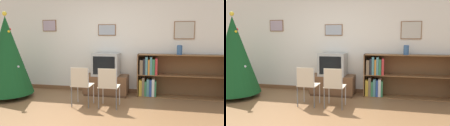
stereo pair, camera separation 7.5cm
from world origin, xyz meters
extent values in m
plane|color=brown|center=(0.00, 0.00, 0.00)|extent=(24.00, 24.00, 0.00)
cube|color=silver|center=(0.00, 2.26, 1.35)|extent=(8.97, 0.08, 2.70)
cube|color=brown|center=(0.00, 2.20, 0.05)|extent=(8.97, 0.03, 0.10)
cube|color=brown|center=(-1.67, 2.21, 1.73)|extent=(0.39, 0.02, 0.30)
cube|color=#A893A3|center=(-1.67, 2.20, 1.73)|extent=(0.35, 0.01, 0.27)
cube|color=brown|center=(-0.08, 2.21, 1.60)|extent=(0.46, 0.02, 0.28)
cube|color=#9EA8B2|center=(-0.08, 2.20, 1.60)|extent=(0.42, 0.01, 0.25)
cube|color=brown|center=(1.81, 2.21, 1.59)|extent=(0.47, 0.02, 0.42)
cube|color=#BCB7A8|center=(1.81, 2.20, 1.59)|extent=(0.44, 0.01, 0.39)
cylinder|color=maroon|center=(-2.24, 1.19, 0.05)|extent=(0.36, 0.36, 0.10)
cone|color=#14471E|center=(-2.24, 1.19, 1.00)|extent=(1.14, 1.14, 1.81)
sphere|color=yellow|center=(-2.24, 1.19, 1.96)|extent=(0.10, 0.10, 0.10)
sphere|color=gold|center=(-2.13, 1.16, 1.55)|extent=(0.06, 0.06, 0.06)
sphere|color=red|center=(-2.16, 1.64, 0.42)|extent=(0.06, 0.06, 0.06)
sphere|color=silver|center=(-2.36, 1.37, 1.22)|extent=(0.06, 0.06, 0.06)
sphere|color=silver|center=(-1.89, 1.10, 0.76)|extent=(0.06, 0.06, 0.06)
sphere|color=red|center=(-2.18, 1.26, 1.60)|extent=(0.06, 0.06, 0.06)
sphere|color=silver|center=(-2.32, 1.35, 1.32)|extent=(0.06, 0.06, 0.06)
sphere|color=red|center=(-2.27, 1.38, 1.28)|extent=(0.04, 0.04, 0.04)
sphere|color=red|center=(-2.32, 1.19, 1.63)|extent=(0.05, 0.05, 0.05)
cube|color=#4C311E|center=(-0.03, 1.92, 0.03)|extent=(1.03, 0.51, 0.05)
cube|color=brown|center=(-0.03, 1.92, 0.27)|extent=(1.07, 0.53, 0.43)
cube|color=#9E9E99|center=(-0.03, 1.92, 0.76)|extent=(0.64, 0.51, 0.55)
cube|color=black|center=(-0.03, 1.66, 0.76)|extent=(0.53, 0.01, 0.43)
cube|color=beige|center=(-0.32, 0.99, 0.43)|extent=(0.40, 0.40, 0.02)
cube|color=beige|center=(-0.32, 0.79, 0.63)|extent=(0.35, 0.01, 0.38)
cylinder|color=#B2B2B2|center=(-0.50, 1.17, 0.21)|extent=(0.02, 0.02, 0.42)
cylinder|color=#B2B2B2|center=(-0.14, 1.17, 0.21)|extent=(0.02, 0.02, 0.42)
cylinder|color=#B2B2B2|center=(-0.50, 0.81, 0.21)|extent=(0.02, 0.02, 0.42)
cylinder|color=#B2B2B2|center=(-0.14, 0.81, 0.21)|extent=(0.02, 0.02, 0.42)
cylinder|color=#B2B2B2|center=(-0.50, 0.81, 0.41)|extent=(0.02, 0.02, 0.82)
cylinder|color=#B2B2B2|center=(-0.14, 0.81, 0.41)|extent=(0.02, 0.02, 0.82)
cube|color=beige|center=(0.25, 0.99, 0.43)|extent=(0.40, 0.40, 0.02)
cube|color=beige|center=(0.25, 0.79, 0.63)|extent=(0.35, 0.01, 0.38)
cylinder|color=#B2B2B2|center=(0.07, 1.17, 0.21)|extent=(0.02, 0.02, 0.42)
cylinder|color=#B2B2B2|center=(0.43, 1.17, 0.21)|extent=(0.02, 0.02, 0.42)
cylinder|color=#B2B2B2|center=(0.07, 0.81, 0.21)|extent=(0.02, 0.02, 0.42)
cylinder|color=#B2B2B2|center=(0.43, 0.81, 0.21)|extent=(0.02, 0.02, 0.42)
cylinder|color=#B2B2B2|center=(0.07, 0.81, 0.41)|extent=(0.02, 0.02, 0.82)
cylinder|color=#B2B2B2|center=(0.43, 0.81, 0.41)|extent=(0.02, 0.02, 0.82)
cube|color=brown|center=(0.74, 2.02, 0.51)|extent=(0.02, 0.36, 1.02)
cube|color=brown|center=(1.78, 2.02, 1.01)|extent=(2.10, 0.36, 0.02)
cube|color=brown|center=(1.78, 2.02, 0.01)|extent=(2.10, 0.36, 0.02)
cube|color=brown|center=(1.78, 2.02, 0.53)|extent=(2.06, 0.36, 0.02)
cube|color=brown|center=(1.78, 2.19, 0.51)|extent=(2.10, 0.01, 1.02)
cube|color=gold|center=(0.81, 1.94, 0.21)|extent=(0.07, 0.20, 0.38)
cube|color=#756047|center=(0.88, 1.94, 0.24)|extent=(0.06, 0.20, 0.44)
cube|color=#337547|center=(0.93, 1.97, 0.19)|extent=(0.05, 0.25, 0.35)
cube|color=teal|center=(0.99, 1.96, 0.22)|extent=(0.06, 0.23, 0.41)
cube|color=#2D4C93|center=(1.05, 1.99, 0.21)|extent=(0.05, 0.30, 0.39)
cube|color=silver|center=(1.11, 1.98, 0.23)|extent=(0.06, 0.27, 0.41)
cube|color=#337547|center=(1.17, 1.96, 0.20)|extent=(0.04, 0.24, 0.37)
cube|color=#756047|center=(0.83, 1.98, 0.71)|extent=(0.08, 0.27, 0.34)
cube|color=#232328|center=(0.90, 1.99, 0.73)|extent=(0.04, 0.29, 0.37)
cube|color=teal|center=(0.95, 1.96, 0.75)|extent=(0.05, 0.23, 0.42)
cube|color=orange|center=(1.00, 1.99, 0.72)|extent=(0.04, 0.30, 0.36)
cube|color=teal|center=(1.05, 1.97, 0.75)|extent=(0.05, 0.25, 0.42)
cube|color=#337547|center=(1.11, 1.99, 0.72)|extent=(0.06, 0.29, 0.37)
cube|color=#B73333|center=(1.18, 1.99, 0.73)|extent=(0.05, 0.29, 0.39)
cylinder|color=#335684|center=(1.69, 1.99, 1.12)|extent=(0.12, 0.12, 0.21)
torus|color=#335684|center=(1.69, 1.99, 1.23)|extent=(0.11, 0.11, 0.02)
camera|label=1|loc=(1.20, -3.26, 1.43)|focal=35.00mm
camera|label=2|loc=(1.27, -3.24, 1.43)|focal=35.00mm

